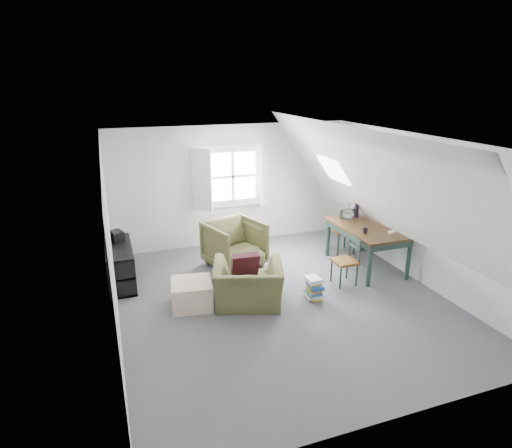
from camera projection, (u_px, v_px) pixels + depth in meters
name	position (u px, v px, depth m)	size (l,w,h in m)	color
floor	(282.00, 299.00, 6.86)	(5.50, 5.50, 0.00)	#4F4E54
ceiling	(286.00, 142.00, 6.06)	(5.50, 5.50, 0.00)	white
wall_back	(232.00, 185.00, 8.92)	(5.00, 5.00, 0.00)	silver
wall_front	(399.00, 315.00, 4.01)	(5.00, 5.00, 0.00)	silver
wall_left	(111.00, 246.00, 5.67)	(5.50, 5.50, 0.00)	silver
wall_right	(419.00, 210.00, 7.26)	(5.50, 5.50, 0.00)	silver
slope_left	(180.00, 201.00, 5.80)	(5.50, 5.50, 0.00)	white
slope_right	(374.00, 184.00, 6.79)	(5.50, 5.50, 0.00)	white
dormer_window	(233.00, 177.00, 8.79)	(1.71, 0.35, 1.30)	white
skylight	(334.00, 170.00, 7.96)	(0.55, 0.75, 0.04)	white
armchair_near	(248.00, 304.00, 6.71)	(1.05, 0.91, 0.68)	#494928
armchair_far	(235.00, 266.00, 8.10)	(0.94, 0.96, 0.88)	#494928
throw_pillow	(245.00, 265.00, 6.66)	(0.43, 0.12, 0.43)	#3B1019
ottoman	(192.00, 294.00, 6.60)	(0.61, 0.61, 0.41)	#C1AC97
dining_table	(367.00, 232.00, 7.84)	(0.96, 1.60, 0.80)	black
demijohn	(348.00, 214.00, 8.12)	(0.22, 0.22, 0.31)	silver
vase_twigs	(357.00, 210.00, 8.28)	(0.09, 0.09, 0.67)	black
cup	(365.00, 233.00, 7.46)	(0.09, 0.09, 0.09)	black
paper_box	(392.00, 232.00, 7.46)	(0.11, 0.08, 0.04)	white
dining_chair_far	(343.00, 229.00, 8.55)	(0.46, 0.46, 0.98)	brown
dining_chair_near	(346.00, 260.00, 7.27)	(0.39, 0.39, 0.82)	brown
media_shelf	(120.00, 267.00, 7.32)	(0.43, 1.30, 0.66)	black
electronics_box	(117.00, 237.00, 7.44)	(0.18, 0.25, 0.20)	black
magazine_stack	(314.00, 288.00, 6.83)	(0.27, 0.32, 0.36)	#B29933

